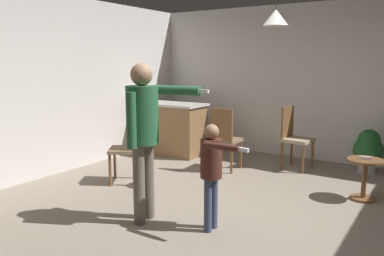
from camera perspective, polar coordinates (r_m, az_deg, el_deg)
ground at (r=4.43m, az=6.58°, el=-13.13°), size 7.68×7.68×0.00m
wall_back at (r=7.11m, az=18.39°, el=6.26°), size 6.40×0.10×2.70m
wall_left at (r=6.20m, az=-20.81°, el=5.69°), size 0.10×6.40×2.70m
kitchen_counter at (r=7.33m, az=-2.98°, el=-0.04°), size 1.26×0.66×0.95m
side_table_by_couch at (r=5.35m, az=23.80°, el=-6.18°), size 0.44×0.44×0.52m
person_adult at (r=4.12m, az=-7.04°, el=0.38°), size 0.81×0.55×1.69m
person_child at (r=3.94m, az=2.94°, el=-5.45°), size 0.57×0.33×1.10m
dining_chair_by_counter at (r=6.18m, az=4.71°, el=-1.25°), size 0.44×0.44×1.00m
dining_chair_near_wall at (r=6.49m, az=14.54°, el=-1.00°), size 0.46×0.46×1.00m
dining_chair_centre_back at (r=5.61m, az=-9.04°, el=-2.45°), size 0.58×0.58×1.00m
potted_plant_corner at (r=6.62m, az=24.26°, el=-2.83°), size 0.45×0.45×0.69m
spare_remote_on_table at (r=5.29m, az=23.88°, el=-3.99°), size 0.13×0.06×0.04m
ceiling_light_pendant at (r=5.17m, az=12.08°, el=15.44°), size 0.32×0.32×0.55m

